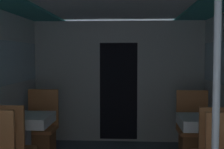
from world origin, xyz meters
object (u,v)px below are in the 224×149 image
Objects in this scene: chair_left_far_1 at (40,138)px; chair_right_far_1 at (194,140)px; dining_table_left_1 at (27,124)px; support_pole_right_0 at (216,124)px; dining_table_right_1 at (204,126)px.

chair_left_far_1 and chair_right_far_1 have the same top height.
chair_right_far_1 is at bearing -180.00° from chair_left_far_1.
dining_table_left_1 is at bearing 14.53° from chair_right_far_1.
support_pole_right_0 reaches higher than chair_left_far_1.
support_pole_right_0 is 2.47m from chair_right_far_1.
dining_table_right_1 is 0.75× the size of chair_right_far_1.
support_pole_right_0 is (1.85, -1.76, 0.41)m from dining_table_left_1.
dining_table_left_1 is at bearing 180.00° from dining_table_right_1.
support_pole_right_0 is at bearing -43.57° from dining_table_left_1.
dining_table_left_1 is 2.29m from chair_right_far_1.
dining_table_right_1 is at bearing 90.00° from chair_right_far_1.
support_pole_right_0 reaches higher than chair_right_far_1.
support_pole_right_0 is (1.85, -2.33, 0.74)m from chair_left_far_1.
dining_table_right_1 is (0.34, 1.76, -0.41)m from support_pole_right_0.
support_pole_right_0 is at bearing 81.61° from chair_right_far_1.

